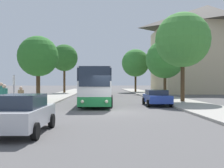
{
  "coord_description": "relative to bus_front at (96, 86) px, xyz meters",
  "views": [
    {
      "loc": [
        -0.59,
        -17.51,
        2.01
      ],
      "look_at": [
        0.56,
        14.58,
        1.81
      ],
      "focal_mm": 42.0,
      "sensor_mm": 36.0,
      "label": 1
    }
  ],
  "objects": [
    {
      "name": "pedestrian_walking_back",
      "position": [
        -4.48,
        -7.8,
        -0.75
      ],
      "size": [
        0.36,
        0.36,
        1.6
      ],
      "rotation": [
        0.0,
        0.0,
        5.34
      ],
      "color": "#23232D",
      "rests_on": "sidewalk_left"
    },
    {
      "name": "building_right_background",
      "position": [
        20.85,
        25.64,
        6.77
      ],
      "size": [
        19.29,
        15.17,
        16.95
      ],
      "color": "#C6B28E",
      "rests_on": "ground_plane"
    },
    {
      "name": "tree_right_mid",
      "position": [
        7.21,
        28.24,
        4.21
      ],
      "size": [
        5.53,
        5.53,
        8.54
      ],
      "color": "#47331E",
      "rests_on": "sidewalk_right"
    },
    {
      "name": "parked_car_right_near",
      "position": [
        5.24,
        -1.82,
        -0.98
      ],
      "size": [
        2.11,
        4.23,
        1.36
      ],
      "rotation": [
        0.0,
        0.0,
        3.13
      ],
      "color": "#233D9E",
      "rests_on": "ground_plane"
    },
    {
      "name": "bus_front",
      "position": [
        0.0,
        0.0,
        0.0
      ],
      "size": [
        2.75,
        11.66,
        3.18
      ],
      "rotation": [
        0.0,
        0.0,
        0.0
      ],
      "color": "#238942",
      "rests_on": "ground_plane"
    },
    {
      "name": "ground_plane",
      "position": [
        1.18,
        -6.68,
        -1.7
      ],
      "size": [
        300.0,
        300.0,
        0.0
      ],
      "primitive_type": "plane",
      "color": "#565454",
      "rests_on": "ground"
    },
    {
      "name": "pedestrian_waiting_far",
      "position": [
        -6.14,
        -6.59,
        -0.62
      ],
      "size": [
        0.36,
        0.36,
        1.85
      ],
      "rotation": [
        0.0,
        0.0,
        0.48
      ],
      "color": "#23232D",
      "rests_on": "sidewalk_left"
    },
    {
      "name": "tree_right_far",
      "position": [
        9.12,
        11.38,
        3.46
      ],
      "size": [
        5.25,
        5.25,
        7.65
      ],
      "color": "#47331E",
      "rests_on": "sidewalk_right"
    },
    {
      "name": "bus_middle",
      "position": [
        -0.05,
        14.47,
        0.01
      ],
      "size": [
        3.08,
        11.8,
        3.2
      ],
      "rotation": [
        0.0,
        0.0,
        0.02
      ],
      "color": "#2D519E",
      "rests_on": "ground_plane"
    },
    {
      "name": "sidewalk_right",
      "position": [
        8.18,
        -6.68,
        -1.63
      ],
      "size": [
        4.0,
        120.0,
        0.15
      ],
      "primitive_type": "cube",
      "color": "#A39E93",
      "rests_on": "ground_plane"
    },
    {
      "name": "tree_left_far",
      "position": [
        -6.34,
        23.43,
        4.73
      ],
      "size": [
        4.83,
        4.83,
        8.73
      ],
      "color": "#47331E",
      "rests_on": "sidewalk_left"
    },
    {
      "name": "tree_left_near",
      "position": [
        -5.93,
        2.48,
        2.93
      ],
      "size": [
        4.08,
        4.08,
        6.54
      ],
      "color": "#47331E",
      "rests_on": "sidewalk_left"
    },
    {
      "name": "sidewalk_left",
      "position": [
        -5.82,
        -6.68,
        -1.63
      ],
      "size": [
        4.0,
        120.0,
        0.15
      ],
      "primitive_type": "cube",
      "color": "#A39E93",
      "rests_on": "ground_plane"
    },
    {
      "name": "parked_car_left_curb",
      "position": [
        -2.58,
        -13.8,
        -0.91
      ],
      "size": [
        2.04,
        4.11,
        1.54
      ],
      "rotation": [
        0.0,
        0.0,
        -0.03
      ],
      "color": "#B7B7BC",
      "rests_on": "ground_plane"
    },
    {
      "name": "pedestrian_waiting_near",
      "position": [
        -5.01,
        -9.08,
        -0.67
      ],
      "size": [
        0.36,
        0.36,
        1.74
      ],
      "rotation": [
        0.0,
        0.0,
        4.54
      ],
      "color": "#23232D",
      "rests_on": "sidewalk_left"
    },
    {
      "name": "tree_right_near",
      "position": [
        8.42,
        1.15,
        4.45
      ],
      "size": [
        5.36,
        5.36,
        8.7
      ],
      "color": "#47331E",
      "rests_on": "sidewalk_right"
    },
    {
      "name": "bus_stop_sign",
      "position": [
        -5.18,
        -6.98,
        -0.09
      ],
      "size": [
        0.08,
        0.45,
        2.35
      ],
      "color": "gray",
      "rests_on": "sidewalk_left"
    }
  ]
}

